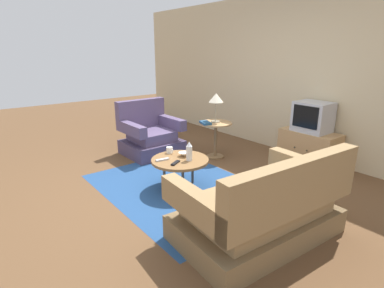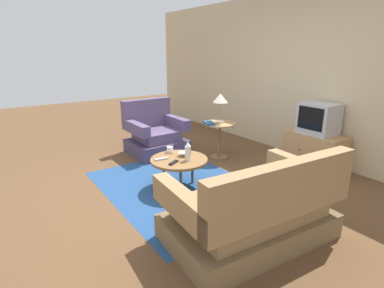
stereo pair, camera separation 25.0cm
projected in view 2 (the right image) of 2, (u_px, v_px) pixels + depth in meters
The scene contains 16 objects.
ground_plane at pixel (184, 188), 4.06m from camera, with size 16.00×16.00×0.00m, color brown.
back_wall at pixel (308, 76), 4.98m from camera, with size 9.00×0.12×2.70m, color #CCB78E.
area_rug at pixel (179, 187), 4.07m from camera, with size 2.44×1.80×0.00m, color navy.
armchair at pixel (155, 135), 5.41m from camera, with size 0.83×0.94×0.92m.
couch at pixel (254, 212), 2.87m from camera, with size 1.06×1.64×0.91m.
coffee_table at pixel (179, 161), 3.96m from camera, with size 0.75×0.75×0.41m.
side_table at pixel (220, 133), 5.07m from camera, with size 0.53×0.53×0.61m.
tv_stand at pixel (314, 150), 4.74m from camera, with size 0.89×0.47×0.54m.
television at pixel (319, 119), 4.60m from camera, with size 0.52×0.44×0.47m.
table_lamp at pixel (220, 99), 4.93m from camera, with size 0.24×0.24×0.48m.
vase at pixel (188, 151), 3.85m from camera, with size 0.08×0.08×0.25m.
mug at pixel (170, 150), 4.17m from camera, with size 0.13×0.09×0.08m.
bowl at pixel (184, 154), 4.03m from camera, with size 0.15×0.15×0.05m.
tv_remote_dark at pixel (174, 163), 3.78m from camera, with size 0.12×0.17×0.02m.
tv_remote_silver at pixel (161, 159), 3.91m from camera, with size 0.07×0.18×0.02m.
book at pixel (209, 123), 4.93m from camera, with size 0.26×0.20×0.04m.
Camera 2 is at (3.10, -2.02, 1.76)m, focal length 28.45 mm.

